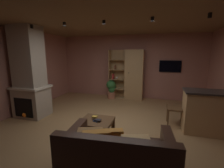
{
  "coord_description": "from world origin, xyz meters",
  "views": [
    {
      "loc": [
        1.13,
        -3.49,
        1.84
      ],
      "look_at": [
        0.0,
        0.4,
        1.05
      ],
      "focal_mm": 24.88,
      "sensor_mm": 36.0,
      "label": 1
    }
  ],
  "objects_px": {
    "leather_couch": "(117,159)",
    "stone_fireplace": "(30,77)",
    "dining_chair": "(179,106)",
    "kitchen_bar_counter": "(217,113)",
    "coffee_table": "(97,124)",
    "bookshelf_cabinet": "(132,75)",
    "table_book_1": "(98,120)",
    "potted_floor_plant": "(111,88)",
    "wall_mounted_tv": "(170,66)",
    "table_book_0": "(96,121)",
    "table_book_2": "(95,117)"
  },
  "relations": [
    {
      "from": "table_book_2",
      "to": "dining_chair",
      "type": "bearing_deg",
      "value": 31.23
    },
    {
      "from": "bookshelf_cabinet",
      "to": "potted_floor_plant",
      "type": "distance_m",
      "value": 1.02
    },
    {
      "from": "stone_fireplace",
      "to": "leather_couch",
      "type": "xyz_separation_m",
      "value": [
        3.03,
        -1.62,
        -0.87
      ]
    },
    {
      "from": "coffee_table",
      "to": "wall_mounted_tv",
      "type": "height_order",
      "value": "wall_mounted_tv"
    },
    {
      "from": "stone_fireplace",
      "to": "table_book_1",
      "type": "distance_m",
      "value": 2.59
    },
    {
      "from": "stone_fireplace",
      "to": "leather_couch",
      "type": "bearing_deg",
      "value": -28.11
    },
    {
      "from": "table_book_2",
      "to": "dining_chair",
      "type": "height_order",
      "value": "dining_chair"
    },
    {
      "from": "kitchen_bar_counter",
      "to": "table_book_0",
      "type": "height_order",
      "value": "kitchen_bar_counter"
    },
    {
      "from": "bookshelf_cabinet",
      "to": "kitchen_bar_counter",
      "type": "height_order",
      "value": "bookshelf_cabinet"
    },
    {
      "from": "table_book_0",
      "to": "dining_chair",
      "type": "distance_m",
      "value": 2.17
    },
    {
      "from": "bookshelf_cabinet",
      "to": "dining_chair",
      "type": "bearing_deg",
      "value": -53.47
    },
    {
      "from": "table_book_0",
      "to": "stone_fireplace",
      "type": "bearing_deg",
      "value": 163.08
    },
    {
      "from": "potted_floor_plant",
      "to": "coffee_table",
      "type": "bearing_deg",
      "value": -79.28
    },
    {
      "from": "table_book_0",
      "to": "dining_chair",
      "type": "xyz_separation_m",
      "value": [
        1.79,
        1.22,
        0.1
      ]
    },
    {
      "from": "leather_couch",
      "to": "table_book_0",
      "type": "relative_size",
      "value": 15.27
    },
    {
      "from": "coffee_table",
      "to": "table_book_0",
      "type": "distance_m",
      "value": 0.11
    },
    {
      "from": "leather_couch",
      "to": "coffee_table",
      "type": "bearing_deg",
      "value": 126.19
    },
    {
      "from": "kitchen_bar_counter",
      "to": "table_book_0",
      "type": "distance_m",
      "value": 2.75
    },
    {
      "from": "bookshelf_cabinet",
      "to": "stone_fireplace",
      "type": "bearing_deg",
      "value": -134.42
    },
    {
      "from": "bookshelf_cabinet",
      "to": "coffee_table",
      "type": "xyz_separation_m",
      "value": [
        -0.24,
        -3.28,
        -0.65
      ]
    },
    {
      "from": "stone_fireplace",
      "to": "dining_chair",
      "type": "relative_size",
      "value": 2.82
    },
    {
      "from": "kitchen_bar_counter",
      "to": "coffee_table",
      "type": "xyz_separation_m",
      "value": [
        -2.58,
        -0.94,
        -0.17
      ]
    },
    {
      "from": "stone_fireplace",
      "to": "bookshelf_cabinet",
      "type": "height_order",
      "value": "stone_fireplace"
    },
    {
      "from": "stone_fireplace",
      "to": "table_book_1",
      "type": "relative_size",
      "value": 19.67
    },
    {
      "from": "bookshelf_cabinet",
      "to": "coffee_table",
      "type": "bearing_deg",
      "value": -94.17
    },
    {
      "from": "table_book_0",
      "to": "table_book_2",
      "type": "bearing_deg",
      "value": 129.74
    },
    {
      "from": "coffee_table",
      "to": "table_book_2",
      "type": "xyz_separation_m",
      "value": [
        -0.06,
        0.03,
        0.14
      ]
    },
    {
      "from": "kitchen_bar_counter",
      "to": "table_book_2",
      "type": "xyz_separation_m",
      "value": [
        -2.64,
        -0.91,
        -0.03
      ]
    },
    {
      "from": "table_book_2",
      "to": "bookshelf_cabinet",
      "type": "bearing_deg",
      "value": 84.78
    },
    {
      "from": "table_book_1",
      "to": "stone_fireplace",
      "type": "bearing_deg",
      "value": 163.17
    },
    {
      "from": "wall_mounted_tv",
      "to": "coffee_table",
      "type": "bearing_deg",
      "value": -115.83
    },
    {
      "from": "kitchen_bar_counter",
      "to": "leather_couch",
      "type": "xyz_separation_m",
      "value": [
        -1.88,
        -1.9,
        -0.21
      ]
    },
    {
      "from": "table_book_2",
      "to": "table_book_1",
      "type": "bearing_deg",
      "value": -40.76
    },
    {
      "from": "bookshelf_cabinet",
      "to": "table_book_1",
      "type": "xyz_separation_m",
      "value": [
        -0.18,
        -3.34,
        -0.53
      ]
    },
    {
      "from": "leather_couch",
      "to": "wall_mounted_tv",
      "type": "height_order",
      "value": "wall_mounted_tv"
    },
    {
      "from": "table_book_1",
      "to": "potted_floor_plant",
      "type": "distance_m",
      "value": 3.27
    },
    {
      "from": "leather_couch",
      "to": "stone_fireplace",
      "type": "bearing_deg",
      "value": 151.89
    },
    {
      "from": "bookshelf_cabinet",
      "to": "table_book_0",
      "type": "relative_size",
      "value": 18.22
    },
    {
      "from": "coffee_table",
      "to": "wall_mounted_tv",
      "type": "bearing_deg",
      "value": 64.17
    },
    {
      "from": "leather_couch",
      "to": "table_book_2",
      "type": "relative_size",
      "value": 15.69
    },
    {
      "from": "dining_chair",
      "to": "coffee_table",
      "type": "bearing_deg",
      "value": -147.19
    },
    {
      "from": "table_book_0",
      "to": "potted_floor_plant",
      "type": "distance_m",
      "value": 3.25
    },
    {
      "from": "table_book_2",
      "to": "potted_floor_plant",
      "type": "relative_size",
      "value": 0.14
    },
    {
      "from": "stone_fireplace",
      "to": "dining_chair",
      "type": "xyz_separation_m",
      "value": [
        4.13,
        0.5,
        -0.64
      ]
    },
    {
      "from": "table_book_0",
      "to": "table_book_2",
      "type": "relative_size",
      "value": 1.03
    },
    {
      "from": "bookshelf_cabinet",
      "to": "leather_couch",
      "type": "distance_m",
      "value": 4.32
    },
    {
      "from": "table_book_0",
      "to": "kitchen_bar_counter",
      "type": "bearing_deg",
      "value": 21.26
    },
    {
      "from": "bookshelf_cabinet",
      "to": "table_book_0",
      "type": "xyz_separation_m",
      "value": [
        -0.22,
        -3.33,
        -0.56
      ]
    },
    {
      "from": "table_book_1",
      "to": "table_book_2",
      "type": "xyz_separation_m",
      "value": [
        -0.11,
        0.1,
        0.02
      ]
    },
    {
      "from": "coffee_table",
      "to": "table_book_2",
      "type": "bearing_deg",
      "value": 149.07
    }
  ]
}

